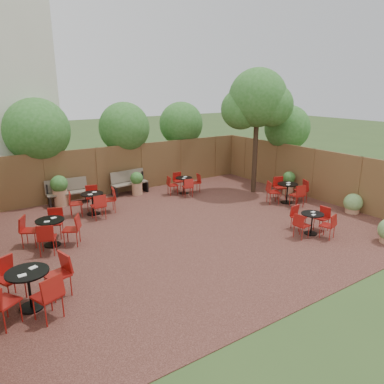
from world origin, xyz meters
TOP-DOWN VIEW (x-y plane):
  - ground at (0.00, 0.00)m, footprint 80.00×80.00m
  - courtyard_paving at (0.00, 0.00)m, footprint 12.00×10.00m
  - fence_back at (0.00, 5.00)m, footprint 12.00×0.08m
  - fence_right at (6.00, 0.00)m, footprint 0.08×10.00m
  - overhang_foliage at (-2.58, 2.79)m, footprint 15.39×10.43m
  - courtyard_tree at (4.62, 1.87)m, footprint 2.56×2.46m
  - park_bench_left at (-2.37, 4.63)m, footprint 1.59×0.63m
  - park_bench_right at (0.16, 4.63)m, footprint 1.58×0.64m
  - bistro_tables at (-0.78, 0.41)m, footprint 11.31×7.26m
  - planters at (-1.49, 3.88)m, footprint 11.79×4.38m
  - low_shrubs at (4.91, -3.38)m, footprint 2.13×2.79m

SIDE VIEW (x-z plane):
  - ground at x=0.00m, z-range 0.00..0.00m
  - courtyard_paving at x=0.00m, z-range 0.00..0.02m
  - low_shrubs at x=4.91m, z-range -0.01..0.71m
  - bistro_tables at x=-0.78m, z-range -0.02..0.93m
  - park_bench_right at x=0.16m, z-range 0.03..0.99m
  - park_bench_left at x=-2.37m, z-range 0.03..0.99m
  - planters at x=-1.49m, z-range 0.02..1.18m
  - fence_back at x=0.00m, z-range 0.00..2.00m
  - fence_right at x=6.00m, z-range 0.00..2.00m
  - overhang_foliage at x=-2.58m, z-range 1.38..3.99m
  - courtyard_tree at x=4.62m, z-range 1.22..6.27m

